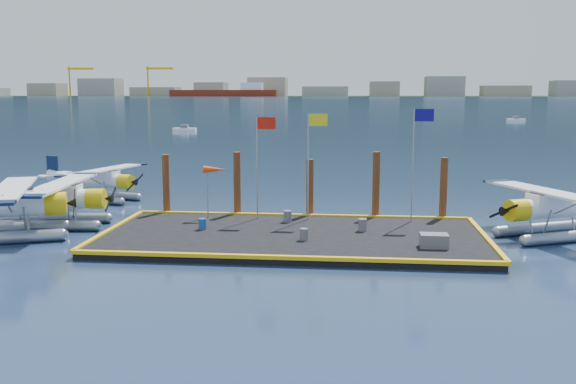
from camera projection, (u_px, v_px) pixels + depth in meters
name	position (u px, v px, depth m)	size (l,w,h in m)	color
ground	(293.00, 241.00, 34.16)	(4000.00, 4000.00, 0.00)	navy
dock	(293.00, 237.00, 34.13)	(20.00, 10.00, 0.40)	black
dock_bumpers	(293.00, 232.00, 34.08)	(20.25, 10.25, 0.18)	yellow
far_backdrop	(444.00, 90.00, 1715.19)	(3050.00, 2050.00, 810.00)	black
seaplane_a	(4.00, 209.00, 34.31)	(9.75, 10.33, 3.73)	#8D9499
seaplane_b	(55.00, 201.00, 37.45)	(8.86, 9.77, 3.46)	#8D9499
seaplane_c	(101.00, 182.00, 46.38)	(8.10, 8.70, 3.10)	#8D9499
seaplane_d	(554.00, 211.00, 34.59)	(8.95, 9.38, 3.45)	#8D9499
drum_0	(202.00, 224.00, 35.05)	(0.43, 0.43, 0.61)	#1B4C97
drum_3	(304.00, 234.00, 32.52)	(0.43, 0.43, 0.60)	#5C5C61
drum_4	(363.00, 225.00, 34.63)	(0.48, 0.48, 0.67)	#5C5C61
drum_5	(288.00, 216.00, 37.01)	(0.47, 0.47, 0.67)	#5C5C61
crate	(434.00, 241.00, 31.01)	(1.33, 0.89, 0.66)	#5C5C61
flagpole_red	(261.00, 152.00, 37.44)	(1.14, 0.08, 6.00)	#919299
flagpole_yellow	(312.00, 150.00, 37.11)	(1.14, 0.08, 6.20)	#919299
flagpole_blue	(417.00, 148.00, 36.48)	(1.14, 0.08, 6.50)	#919299
windsock	(215.00, 171.00, 37.90)	(1.40, 0.44, 3.12)	#919299
piling_0	(166.00, 186.00, 40.02)	(0.44, 0.44, 4.00)	#4D2D16
piling_1	(237.00, 186.00, 39.54)	(0.44, 0.44, 4.20)	#4D2D16
piling_2	(310.00, 190.00, 39.12)	(0.44, 0.44, 3.80)	#4D2D16
piling_3	(376.00, 187.00, 38.67)	(0.44, 0.44, 4.30)	#4D2D16
piling_4	(443.00, 191.00, 38.28)	(0.44, 0.44, 4.00)	#4D2D16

